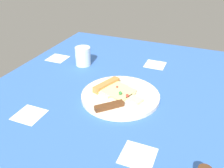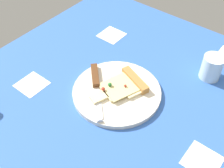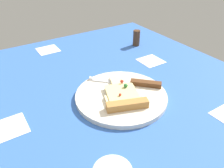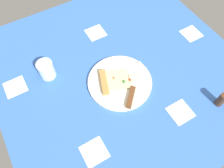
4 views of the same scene
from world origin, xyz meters
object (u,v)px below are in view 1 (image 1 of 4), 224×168
at_px(plate, 120,96).
at_px(pizza_slice, 115,90).
at_px(knife, 122,103).
at_px(drinking_glass, 83,56).

relative_size(plate, pizza_slice, 1.49).
height_order(pizza_slice, knife, pizza_slice).
bearing_deg(plate, pizza_slice, -19.74).
distance_m(plate, pizza_slice, 0.03).
bearing_deg(drinking_glass, plate, 142.57).
height_order(plate, knife, knife).
relative_size(plate, knife, 1.53).
height_order(plate, pizza_slice, pizza_slice).
bearing_deg(plate, drinking_glass, -37.43).
distance_m(pizza_slice, drinking_glass, 0.30).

